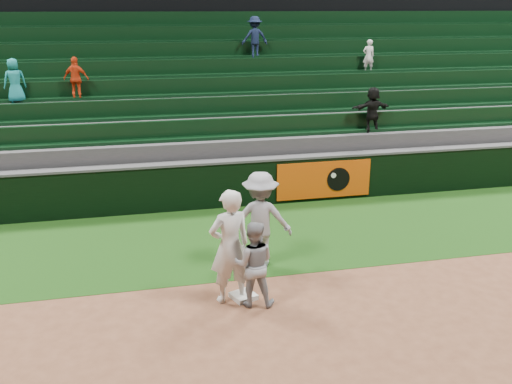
{
  "coord_description": "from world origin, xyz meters",
  "views": [
    {
      "loc": [
        -1.98,
        -8.83,
        5.04
      ],
      "look_at": [
        0.53,
        2.3,
        1.3
      ],
      "focal_mm": 40.0,
      "sensor_mm": 36.0,
      "label": 1
    }
  ],
  "objects_px": {
    "first_baseman": "(230,246)",
    "baserunner": "(253,264)",
    "first_base": "(243,296)",
    "base_coach": "(260,219)"
  },
  "relations": [
    {
      "from": "first_base",
      "to": "base_coach",
      "type": "relative_size",
      "value": 0.2
    },
    {
      "from": "first_base",
      "to": "base_coach",
      "type": "xyz_separation_m",
      "value": [
        0.62,
        1.33,
        0.94
      ]
    },
    {
      "from": "first_baseman",
      "to": "baserunner",
      "type": "height_order",
      "value": "first_baseman"
    },
    {
      "from": "first_baseman",
      "to": "base_coach",
      "type": "relative_size",
      "value": 1.07
    },
    {
      "from": "first_base",
      "to": "first_baseman",
      "type": "xyz_separation_m",
      "value": [
        -0.24,
        0.0,
        1.0
      ]
    },
    {
      "from": "first_baseman",
      "to": "baserunner",
      "type": "distance_m",
      "value": 0.51
    },
    {
      "from": "baserunner",
      "to": "first_base",
      "type": "bearing_deg",
      "value": -45.84
    },
    {
      "from": "first_baseman",
      "to": "first_base",
      "type": "bearing_deg",
      "value": 166.37
    },
    {
      "from": "baserunner",
      "to": "base_coach",
      "type": "distance_m",
      "value": 1.65
    },
    {
      "from": "first_baseman",
      "to": "baserunner",
      "type": "relative_size",
      "value": 1.34
    }
  ]
}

